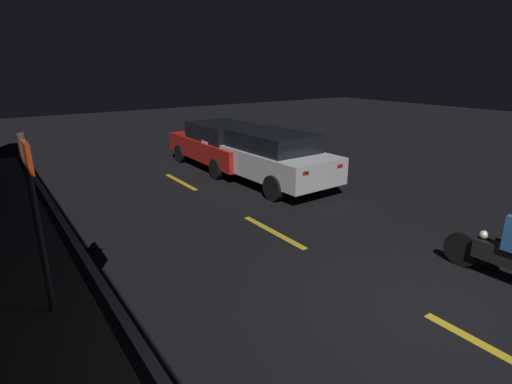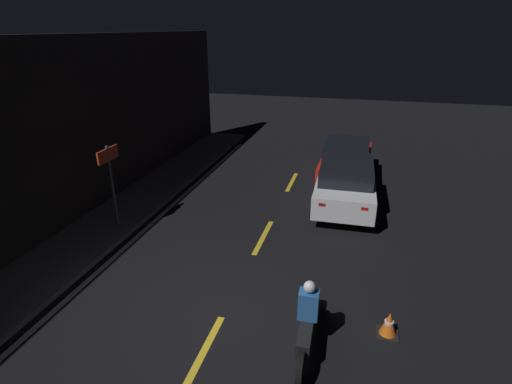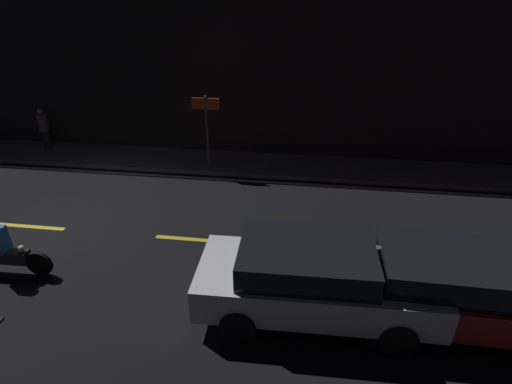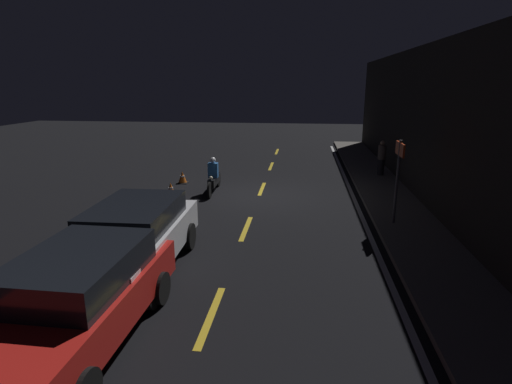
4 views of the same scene
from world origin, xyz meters
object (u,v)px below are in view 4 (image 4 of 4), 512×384
(traffic_cone_near, at_px, (182,177))
(shop_sign, at_px, (399,166))
(traffic_cone_mid, at_px, (171,189))
(sedan_white, at_px, (133,237))
(taxi_red, at_px, (76,297))
(motorcycle, at_px, (214,178))
(pedestrian, at_px, (382,158))

(traffic_cone_near, distance_m, shop_sign, 8.97)
(traffic_cone_near, height_order, traffic_cone_mid, traffic_cone_mid)
(sedan_white, xyz_separation_m, traffic_cone_mid, (-6.07, -1.21, -0.56))
(taxi_red, height_order, traffic_cone_near, taxi_red)
(sedan_white, bearing_deg, taxi_red, 1.52)
(traffic_cone_mid, height_order, shop_sign, shop_sign)
(traffic_cone_near, relative_size, shop_sign, 0.21)
(sedan_white, relative_size, traffic_cone_near, 9.04)
(taxi_red, bearing_deg, shop_sign, 135.53)
(motorcycle, xyz_separation_m, pedestrian, (-3.21, 6.78, 0.35))
(motorcycle, distance_m, pedestrian, 7.51)
(taxi_red, xyz_separation_m, traffic_cone_mid, (-8.56, -1.33, -0.54))
(taxi_red, height_order, traffic_cone_mid, taxi_red)
(taxi_red, xyz_separation_m, pedestrian, (-12.49, 6.93, 0.11))
(traffic_cone_mid, bearing_deg, pedestrian, 115.41)
(traffic_cone_near, xyz_separation_m, traffic_cone_mid, (1.96, 0.15, 0.00))
(traffic_cone_near, bearing_deg, taxi_red, 8.00)
(traffic_cone_mid, relative_size, pedestrian, 0.33)
(sedan_white, bearing_deg, shop_sign, 118.28)
(traffic_cone_mid, xyz_separation_m, pedestrian, (-3.93, 8.26, 0.65))
(motorcycle, relative_size, traffic_cone_near, 4.69)
(traffic_cone_near, height_order, shop_sign, shop_sign)
(pedestrian, bearing_deg, traffic_cone_near, -76.81)
(traffic_cone_mid, bearing_deg, motorcycle, 115.66)
(sedan_white, distance_m, traffic_cone_mid, 6.21)
(shop_sign, bearing_deg, motorcycle, -118.02)
(shop_sign, bearing_deg, traffic_cone_near, -120.19)
(taxi_red, xyz_separation_m, shop_sign, (-6.08, 6.16, 1.04))
(traffic_cone_near, xyz_separation_m, shop_sign, (4.44, 7.64, 1.57))
(motorcycle, height_order, shop_sign, shop_sign)
(pedestrian, bearing_deg, motorcycle, -64.64)
(sedan_white, bearing_deg, pedestrian, 143.38)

